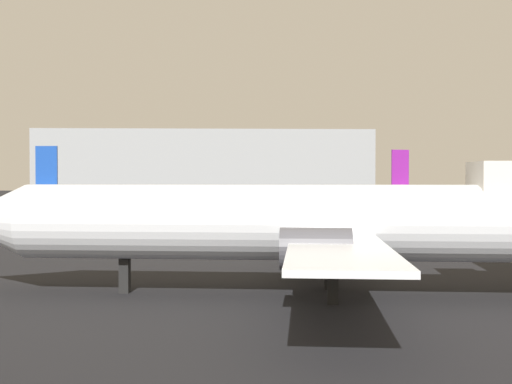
{
  "coord_description": "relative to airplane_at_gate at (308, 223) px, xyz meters",
  "views": [
    {
      "loc": [
        -0.12,
        -6.8,
        5.58
      ],
      "look_at": [
        1.9,
        43.62,
        4.53
      ],
      "focal_mm": 44.2,
      "sensor_mm": 36.0,
      "label": 1
    }
  ],
  "objects": [
    {
      "name": "airplane_distant",
      "position": [
        -14.28,
        42.66,
        -0.23
      ],
      "size": [
        30.14,
        18.44,
        9.39
      ],
      "rotation": [
        0.0,
        0.0,
        -0.11
      ],
      "color": "#B2BCCC",
      "rests_on": "ground_plane"
    },
    {
      "name": "terminal_building",
      "position": [
        -9.14,
        113.63,
        4.49
      ],
      "size": [
        71.18,
        26.67,
        15.96
      ],
      "primitive_type": "cube",
      "color": "#999EA3",
      "rests_on": "ground_plane"
    },
    {
      "name": "airplane_at_gate",
      "position": [
        0.0,
        0.0,
        0.0
      ],
      "size": [
        35.22,
        25.82,
        11.0
      ],
      "rotation": [
        0.0,
        0.0,
        3.02
      ],
      "color": "silver",
      "rests_on": "ground_plane"
    },
    {
      "name": "airplane_far_left",
      "position": [
        26.59,
        54.78,
        -0.36
      ],
      "size": [
        23.31,
        23.0,
        9.48
      ],
      "rotation": [
        0.0,
        0.0,
        0.19
      ],
      "color": "white",
      "rests_on": "ground_plane"
    }
  ]
}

